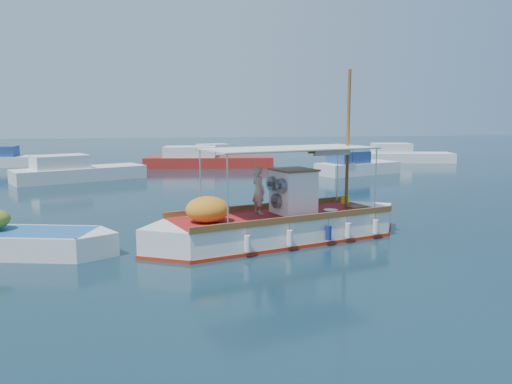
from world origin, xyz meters
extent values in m
plane|color=black|center=(0.00, 0.00, 0.00)|extent=(160.00, 160.00, 0.00)
cube|color=white|center=(0.03, -0.09, 0.32)|extent=(7.21, 4.27, 1.00)
cube|color=white|center=(-3.22, -1.14, 0.32)|extent=(2.17, 2.17, 1.00)
cube|color=white|center=(3.29, 0.96, 0.32)|extent=(2.17, 2.17, 1.00)
cube|color=#AE2610|center=(0.03, -0.09, 0.02)|extent=(7.32, 4.37, 0.16)
cube|color=maroon|center=(0.03, -0.09, 0.80)|extent=(7.15, 4.10, 0.05)
cube|color=brown|center=(-0.32, 1.00, 0.91)|extent=(6.62, 2.22, 0.18)
cube|color=brown|center=(0.39, -1.19, 0.91)|extent=(6.62, 2.22, 0.18)
cube|color=white|center=(0.47, 0.05, 1.50)|extent=(1.41, 1.46, 1.37)
cube|color=brown|center=(0.47, 0.05, 2.22)|extent=(1.52, 1.58, 0.05)
cylinder|color=slate|center=(-0.01, -0.41, 1.78)|extent=(0.33, 0.50, 0.46)
cylinder|color=slate|center=(-0.19, 0.14, 1.78)|extent=(0.33, 0.50, 0.46)
cylinder|color=slate|center=(-0.10, -0.14, 1.28)|extent=(0.33, 0.50, 0.46)
cylinder|color=brown|center=(2.46, 0.69, 3.10)|extent=(0.14, 0.14, 4.56)
cylinder|color=brown|center=(1.77, 0.47, 2.73)|extent=(1.58, 0.57, 0.07)
cylinder|color=silver|center=(-2.44, 0.16, 1.85)|extent=(0.05, 0.05, 2.05)
cylinder|color=silver|center=(-1.83, -1.75, 1.85)|extent=(0.05, 0.05, 2.05)
cylinder|color=silver|center=(2.50, 1.76, 1.85)|extent=(0.05, 0.05, 2.05)
cylinder|color=silver|center=(3.12, -0.15, 1.85)|extent=(0.05, 0.05, 2.05)
cube|color=silver|center=(0.34, 0.00, 2.89)|extent=(5.79, 3.74, 0.04)
ellipsoid|color=orange|center=(-2.31, -0.85, 1.20)|extent=(1.55, 1.42, 0.77)
cube|color=yellow|center=(1.01, 0.75, 1.00)|extent=(0.27, 0.23, 0.36)
cylinder|color=yellow|center=(2.70, 1.44, 0.98)|extent=(0.34, 0.34, 0.31)
cube|color=brown|center=(2.75, 0.40, 0.88)|extent=(0.69, 0.57, 0.11)
cylinder|color=#B2B2B2|center=(1.66, -0.09, 0.88)|extent=(0.57, 0.57, 0.11)
cylinder|color=white|center=(2.24, -0.39, 2.31)|extent=(0.27, 0.11, 0.27)
cylinder|color=white|center=(-1.31, -1.87, 0.41)|extent=(0.23, 0.23, 0.44)
cylinder|color=navy|center=(1.29, -1.03, 0.41)|extent=(0.23, 0.23, 0.44)
cylinder|color=white|center=(3.03, -0.47, 0.41)|extent=(0.23, 0.23, 0.44)
imported|color=#A79F8B|center=(-0.64, 0.11, 1.57)|extent=(0.54, 0.64, 1.49)
cube|color=white|center=(-7.75, -0.34, 0.24)|extent=(4.67, 2.73, 0.86)
cube|color=white|center=(-5.63, -0.87, 0.24)|extent=(1.66, 1.66, 0.86)
cube|color=#215B99|center=(-7.75, -0.34, 0.65)|extent=(4.63, 2.55, 0.05)
cube|color=silver|center=(-8.77, 16.65, 0.30)|extent=(7.91, 5.59, 1.00)
cube|color=silver|center=(-9.79, 16.13, 1.20)|extent=(3.65, 3.20, 0.80)
cube|color=maroon|center=(-0.32, 23.51, 0.30)|extent=(10.07, 4.05, 1.00)
cube|color=silver|center=(-1.78, 23.70, 1.20)|extent=(4.19, 2.87, 0.80)
cube|color=silver|center=(9.23, 16.94, 0.30)|extent=(6.23, 4.16, 1.00)
cube|color=navy|center=(8.42, 16.62, 1.20)|extent=(2.85, 2.59, 0.80)
cube|color=silver|center=(16.67, 25.06, 0.30)|extent=(8.31, 4.28, 1.00)
cube|color=silver|center=(15.51, 25.32, 1.20)|extent=(3.58, 2.85, 0.80)
cube|color=silver|center=(-15.46, 26.67, 0.30)|extent=(5.86, 2.47, 1.00)
cube|color=navy|center=(-16.32, 26.65, 1.20)|extent=(2.37, 2.02, 0.80)
cube|color=silver|center=(1.10, 27.14, 0.30)|extent=(6.26, 3.71, 1.00)
cube|color=silver|center=(0.25, 26.87, 1.20)|extent=(2.78, 2.34, 0.80)
camera|label=1|loc=(-3.36, -15.05, 3.85)|focal=35.00mm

